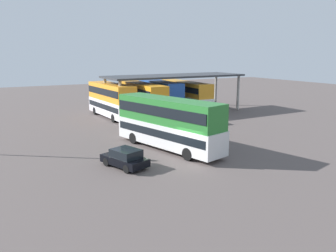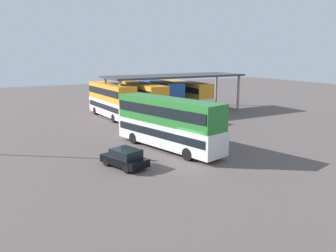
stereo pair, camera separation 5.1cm
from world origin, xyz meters
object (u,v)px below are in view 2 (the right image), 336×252
double_decker_near_canopy (112,99)px  double_decker_mid_row (143,99)px  double_decker_far_right (160,95)px  parked_hatchback (125,158)px  double_decker_end_of_row (186,94)px  double_decker_main (168,122)px

double_decker_near_canopy → double_decker_mid_row: (3.67, -1.61, 0.01)m
double_decker_far_right → parked_hatchback: bearing=149.5°
double_decker_far_right → double_decker_end_of_row: double_decker_far_right is taller
double_decker_main → double_decker_end_of_row: bearing=-50.0°
double_decker_mid_row → double_decker_far_right: double_decker_mid_row is taller
double_decker_main → double_decker_mid_row: bearing=-30.9°
double_decker_far_right → double_decker_end_of_row: bearing=-84.8°
parked_hatchback → double_decker_far_right: double_decker_far_right is taller
double_decker_near_canopy → double_decker_far_right: bearing=-87.7°
parked_hatchback → double_decker_far_right: 23.75m
double_decker_near_canopy → double_decker_far_right: 7.42m
double_decker_main → double_decker_far_right: 18.86m
parked_hatchback → double_decker_near_canopy: double_decker_near_canopy is taller
parked_hatchback → double_decker_mid_row: size_ratio=0.37×
double_decker_mid_row → double_decker_near_canopy: bearing=68.5°
double_decker_near_canopy → double_decker_mid_row: 4.01m
double_decker_main → parked_hatchback: bearing=104.3°
double_decker_mid_row → double_decker_far_right: bearing=-55.2°
double_decker_main → double_decker_end_of_row: 21.20m
double_decker_main → double_decker_near_canopy: double_decker_main is taller
parked_hatchback → double_decker_end_of_row: bearing=-60.0°
double_decker_main → double_decker_mid_row: 15.31m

